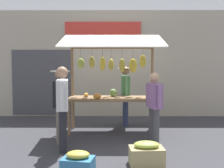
{
  "coord_description": "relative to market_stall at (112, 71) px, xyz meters",
  "views": [
    {
      "loc": [
        -0.04,
        7.42,
        1.84
      ],
      "look_at": [
        0.0,
        0.3,
        1.25
      ],
      "focal_mm": 47.38,
      "sensor_mm": 36.0,
      "label": 1
    }
  ],
  "objects": [
    {
      "name": "vendor_with_sunhat",
      "position": [
        -0.36,
        -0.7,
        -0.58
      ],
      "size": [
        0.43,
        0.7,
        1.64
      ],
      "rotation": [
        0.0,
        0.0,
        1.6
      ],
      "color": "navy",
      "rests_on": "ground"
    },
    {
      "name": "street_backdrop",
      "position": [
        0.06,
        -2.14,
        0.15
      ],
      "size": [
        9.0,
        0.3,
        3.4
      ],
      "color": "#B2A893",
      "rests_on": "ground"
    },
    {
      "name": "produce_crate_near",
      "position": [
        -0.61,
        2.44,
        -1.35
      ],
      "size": [
        0.62,
        0.44,
        0.43
      ],
      "color": "tan",
      "rests_on": "ground"
    },
    {
      "name": "ground_plane",
      "position": [
        0.01,
        0.05,
        -1.55
      ],
      "size": [
        40.0,
        40.0,
        0.0
      ],
      "primitive_type": "plane",
      "color": "#38383D"
    },
    {
      "name": "shopper_in_grey_tee",
      "position": [
        1.14,
        1.02,
        -0.58
      ],
      "size": [
        0.42,
        0.7,
        1.63
      ],
      "rotation": [
        0.0,
        0.0,
        -1.63
      ],
      "color": "#726656",
      "rests_on": "ground"
    },
    {
      "name": "shopper_in_striped_shirt",
      "position": [
        0.99,
        1.65,
        -0.55
      ],
      "size": [
        0.29,
        0.71,
        1.7
      ],
      "rotation": [
        0.0,
        0.0,
        -1.43
      ],
      "color": "#232328",
      "rests_on": "ground"
    },
    {
      "name": "market_stall",
      "position": [
        0.0,
        0.0,
        0.0
      ],
      "size": [
        2.5,
        1.46,
        2.5
      ],
      "color": "olive",
      "rests_on": "ground"
    },
    {
      "name": "shopper_with_ponytail",
      "position": [
        -0.93,
        0.99,
        -0.66
      ],
      "size": [
        0.33,
        0.66,
        1.56
      ],
      "rotation": [
        0.0,
        0.0,
        -1.32
      ],
      "color": "#4C4C51",
      "rests_on": "ground"
    },
    {
      "name": "produce_crate_side",
      "position": [
        0.53,
        2.96,
        -1.36
      ],
      "size": [
        0.54,
        0.44,
        0.41
      ],
      "color": "teal",
      "rests_on": "ground"
    }
  ]
}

